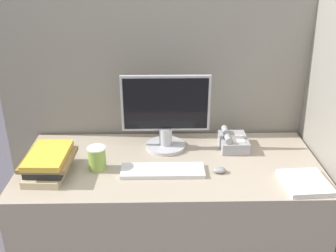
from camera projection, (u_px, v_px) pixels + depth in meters
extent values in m
cube|color=gray|center=(168.00, 122.00, 2.43)|extent=(1.99, 0.04, 1.66)
cube|color=gray|center=(324.00, 149.00, 2.11)|extent=(0.04, 0.77, 1.66)
cube|color=tan|center=(170.00, 221.00, 2.25)|extent=(1.59, 0.71, 0.77)
cylinder|color=#B7B7BC|center=(166.00, 146.00, 2.25)|extent=(0.23, 0.23, 0.02)
cylinder|color=#B7B7BC|center=(166.00, 136.00, 2.22)|extent=(0.07, 0.07, 0.10)
cube|color=#B7B7BC|center=(166.00, 103.00, 2.15)|extent=(0.49, 0.02, 0.32)
cube|color=black|center=(166.00, 104.00, 2.14)|extent=(0.46, 0.01, 0.29)
cube|color=silver|center=(163.00, 171.00, 2.00)|extent=(0.43, 0.14, 0.02)
ellipsoid|color=gray|center=(219.00, 170.00, 2.00)|extent=(0.07, 0.05, 0.03)
cylinder|color=#8CB247|center=(97.00, 159.00, 2.01)|extent=(0.09, 0.09, 0.12)
cylinder|color=white|center=(96.00, 148.00, 1.98)|extent=(0.09, 0.09, 0.01)
cube|color=#C6B78C|center=(48.00, 172.00, 1.97)|extent=(0.19, 0.28, 0.04)
cube|color=#262628|center=(49.00, 165.00, 1.97)|extent=(0.20, 0.26, 0.03)
cube|color=olive|center=(49.00, 159.00, 1.97)|extent=(0.25, 0.27, 0.02)
cube|color=gold|center=(48.00, 155.00, 1.96)|extent=(0.20, 0.30, 0.03)
cube|color=#99999E|center=(233.00, 142.00, 2.24)|extent=(0.15, 0.20, 0.07)
cube|color=white|center=(238.00, 139.00, 2.20)|extent=(0.07, 0.09, 0.00)
cylinder|color=#99999E|center=(227.00, 135.00, 2.22)|extent=(0.04, 0.18, 0.04)
cube|color=white|center=(305.00, 183.00, 1.89)|extent=(0.23, 0.24, 0.02)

